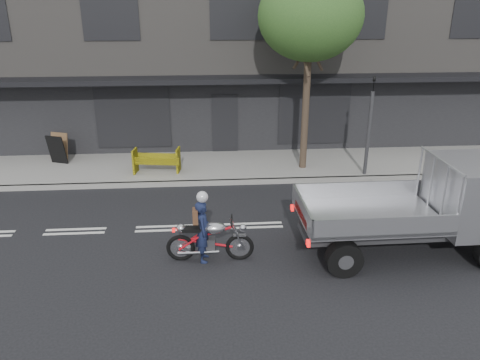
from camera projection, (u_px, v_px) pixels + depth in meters
The scene contains 11 objects.
ground at pixel (253, 226), 12.84m from camera, with size 80.00×80.00×0.00m, color black.
sidewalk at pixel (241, 166), 17.18m from camera, with size 32.00×3.20×0.15m, color gray.
kerb at pixel (244, 182), 15.69m from camera, with size 32.00×0.20×0.15m, color gray.
building_main at pixel (230, 40), 21.88m from camera, with size 26.00×10.00×8.00m, color slate.
street_tree at pixel (310, 16), 14.97m from camera, with size 3.40×3.40×6.74m.
traffic_light_pole at pixel (369, 132), 15.63m from camera, with size 0.12×0.12×3.50m.
motorcycle at pixel (210, 239), 10.98m from camera, with size 2.08×0.60×1.07m.
rider at pixel (203, 231), 10.90m from camera, with size 0.55×0.36×1.51m, color #161D3D.
flatbed_ute at pixel (457, 199), 11.15m from camera, with size 5.19×2.20×2.39m.
construction_barrier at pixel (156, 162), 15.97m from camera, with size 1.59×0.64×0.89m, color yellow, non-canonical shape.
sandwich_board at pixel (57, 150), 16.96m from camera, with size 0.68×0.45×1.08m, color black, non-canonical shape.
Camera 1 is at (-1.20, -11.44, 5.84)m, focal length 35.00 mm.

